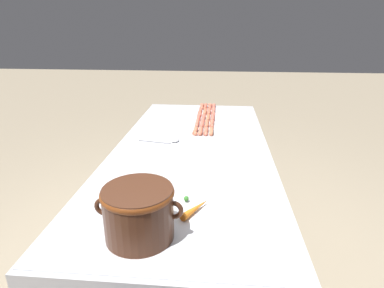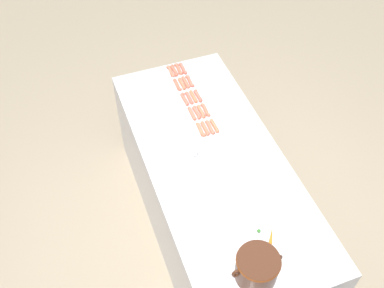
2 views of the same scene
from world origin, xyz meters
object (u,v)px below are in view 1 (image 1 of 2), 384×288
Objects in this scene: hot_dog_0 at (214,107)px; hot_dog_6 at (209,111)px; hot_dog_2 at (213,118)px; hot_dog_18 at (198,123)px; hot_dog_9 at (206,131)px; carrot at (195,208)px; hot_dog_10 at (206,106)px; hot_dog_14 at (201,131)px; hot_dog_11 at (205,111)px; serving_spoon at (168,141)px; hot_dog_15 at (202,106)px; hot_dog_5 at (210,106)px; hot_dog_8 at (207,124)px; hot_dog_13 at (202,124)px; hot_dog_17 at (199,117)px; hot_dog_19 at (196,131)px; hot_dog_4 at (211,131)px; bean_pot at (139,210)px; hot_dog_16 at (200,111)px; hot_dog_12 at (204,117)px; hot_dog_7 at (208,117)px; hot_dog_1 at (213,111)px; hot_dog_3 at (212,124)px.

hot_dog_0 is 1.00× the size of hot_dog_6.
hot_dog_2 is 1.00× the size of hot_dog_18.
carrot is (-0.00, 0.98, 0.00)m from hot_dog_9.
hot_dog_14 is (0.00, 0.71, 0.00)m from hot_dog_10.
hot_dog_11 is (0.07, -0.18, 0.00)m from hot_dog_2.
hot_dog_18 is 0.41m from serving_spoon.
hot_dog_15 is (0.07, -0.71, 0.00)m from hot_dog_9.
hot_dog_5 is 0.94m from serving_spoon.
hot_dog_8 and hot_dog_18 have the same top height.
hot_dog_13 is 0.54× the size of serving_spoon.
hot_dog_13 is at bearing 101.06° from hot_dog_17.
hot_dog_4 is at bearing -179.75° from hot_dog_19.
hot_dog_14 is 1.17m from bean_pot.
hot_dog_13 is 1.16m from carrot.
hot_dog_16 reaches higher than serving_spoon.
hot_dog_19 is (0.04, 0.35, 0.00)m from hot_dog_12.
carrot reaches higher than hot_dog_12.
hot_dog_4 and hot_dog_13 have the same top height.
hot_dog_18 is 0.47× the size of bean_pot.
hot_dog_14 is (0.04, 0.71, 0.00)m from hot_dog_5.
hot_dog_5 is at bearing -90.12° from hot_dog_7.
hot_dog_12 is at bearing -90.32° from hot_dog_14.
hot_dog_5 is 1.00× the size of hot_dog_16.
hot_dog_12 is at bearing -84.25° from hot_dog_9.
hot_dog_15 is (0.11, -0.00, 0.00)m from hot_dog_0.
hot_dog_6 is at bearing 89.60° from hot_dog_5.
hot_dog_1 is 1.00× the size of hot_dog_19.
hot_dog_6 and hot_dog_13 have the same top height.
hot_dog_13 is (0.00, 0.35, 0.00)m from hot_dog_11.
hot_dog_3 is at bearing 97.82° from hot_dog_10.
hot_dog_14 is (0.00, 0.18, 0.00)m from hot_dog_13.
hot_dog_10 is (0.08, -0.36, 0.00)m from hot_dog_2.
hot_dog_14 is at bearing 86.81° from hot_dog_5.
hot_dog_13 is at bearing -78.51° from hot_dog_9.
hot_dog_10 is 1.88m from bean_pot.
hot_dog_5 is (0.04, -0.01, 0.00)m from hot_dog_0.
hot_dog_12 is 0.54× the size of serving_spoon.
bean_pot is at bearing 85.58° from hot_dog_10.
hot_dog_7 is at bearing -84.10° from hot_dog_4.
hot_dog_1 is 0.35m from hot_dog_3.
hot_dog_0 is at bearing -106.82° from serving_spoon.
bean_pot reaches higher than hot_dog_18.
hot_dog_5 is (0.03, -0.53, 0.00)m from hot_dog_3.
hot_dog_16 is at bearing 67.89° from hot_dog_5.
hot_dog_19 is at bearing 81.13° from hot_dog_0.
hot_dog_0 is at bearing 178.57° from hot_dog_10.
hot_dog_17 is 0.57m from serving_spoon.
hot_dog_5 and hot_dog_11 have the same top height.
hot_dog_14 and hot_dog_16 have the same top height.
hot_dog_11 and hot_dog_13 have the same top height.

